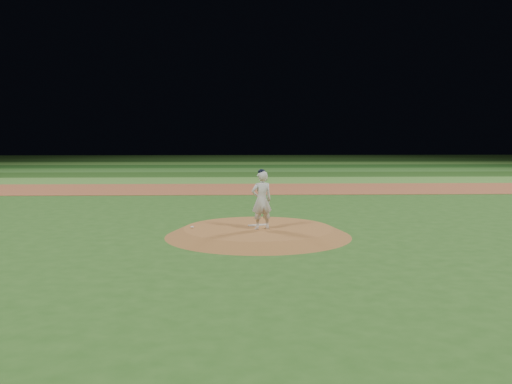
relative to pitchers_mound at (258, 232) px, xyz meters
name	(u,v)px	position (x,y,z in m)	size (l,w,h in m)	color
ground	(258,236)	(0.00, 0.00, -0.12)	(120.00, 120.00, 0.00)	#28551B
infield_dirt_band	(249,189)	(0.00, 14.00, -0.12)	(70.00, 6.00, 0.02)	brown
outfield_stripe_0	(247,180)	(0.00, 19.50, -0.12)	(70.00, 5.00, 0.02)	#457D2D
outfield_stripe_1	(246,175)	(0.00, 24.50, -0.12)	(70.00, 5.00, 0.02)	#1F4616
outfield_stripe_2	(245,170)	(0.00, 29.50, -0.12)	(70.00, 5.00, 0.02)	#316625
outfield_stripe_3	(244,166)	(0.00, 34.50, -0.12)	(70.00, 5.00, 0.02)	#1C4A18
outfield_stripe_4	(244,163)	(0.00, 39.50, -0.12)	(70.00, 5.00, 0.02)	#427B2D
outfield_stripe_5	(243,161)	(0.00, 44.50, -0.12)	(70.00, 5.00, 0.02)	#1D4616
pitchers_mound	(258,232)	(0.00, 0.00, 0.00)	(5.50, 5.50, 0.25)	#935C2D
pitching_rubber	(258,225)	(0.00, 0.37, 0.14)	(0.59, 0.15, 0.03)	silver
rosin_bag	(192,227)	(-1.95, 0.00, 0.15)	(0.10, 0.10, 0.06)	white
pitcher_on_mound	(262,200)	(0.09, -0.27, 0.99)	(0.72, 0.59, 1.75)	silver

